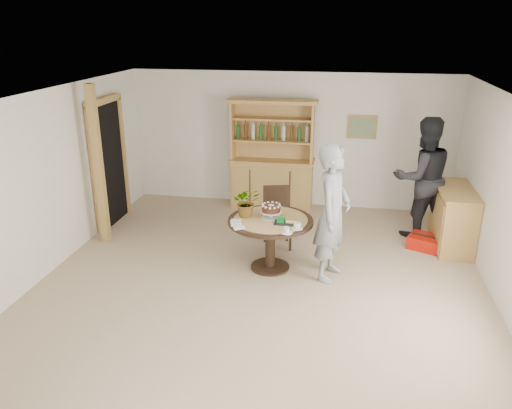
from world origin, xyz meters
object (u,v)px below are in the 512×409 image
object	(u,v)px
adult_person	(422,178)
red_suitcase	(429,243)
sideboard	(453,218)
dining_table	(270,229)
dining_chair	(277,213)
hutch	(272,172)
teen_boy	(333,213)

from	to	relation	value
adult_person	red_suitcase	bearing A→B (deg)	85.45
red_suitcase	sideboard	bearing A→B (deg)	54.30
dining_table	dining_chair	world-z (taller)	dining_chair
sideboard	red_suitcase	xyz separation A→B (m)	(-0.34, -0.20, -0.37)
hutch	sideboard	world-z (taller)	hutch
hutch	dining_chair	xyz separation A→B (m)	(0.33, -1.68, -0.15)
sideboard	red_suitcase	distance (m)	0.54
sideboard	dining_chair	world-z (taller)	dining_chair
hutch	dining_table	xyz separation A→B (m)	(0.35, -2.50, -0.08)
dining_table	dining_chair	distance (m)	0.83
dining_chair	adult_person	distance (m)	2.41
sideboard	red_suitcase	bearing A→B (deg)	-150.10
dining_chair	teen_boy	bearing A→B (deg)	-61.58
hutch	sideboard	xyz separation A→B (m)	(3.04, -1.24, -0.22)
sideboard	dining_table	size ratio (longest dim) A/B	1.05
adult_person	teen_boy	bearing A→B (deg)	33.33
adult_person	red_suitcase	distance (m)	1.05
teen_boy	red_suitcase	xyz separation A→B (m)	(1.50, 1.16, -0.84)
dining_table	adult_person	bearing A→B (deg)	36.08
dining_chair	teen_boy	distance (m)	1.33
hutch	teen_boy	distance (m)	2.88
red_suitcase	teen_boy	bearing A→B (deg)	-117.75
sideboard	dining_table	bearing A→B (deg)	-154.89
sideboard	dining_chair	size ratio (longest dim) A/B	1.33
dining_table	red_suitcase	world-z (taller)	dining_table
sideboard	teen_boy	world-z (taller)	teen_boy
teen_boy	red_suitcase	world-z (taller)	teen_boy
dining_chair	red_suitcase	xyz separation A→B (m)	(2.37, 0.24, -0.43)
adult_person	red_suitcase	size ratio (longest dim) A/B	2.77
dining_chair	adult_person	xyz separation A→B (m)	(2.23, 0.79, 0.45)
hutch	dining_table	world-z (taller)	hutch
teen_boy	adult_person	xyz separation A→B (m)	(1.36, 1.71, 0.05)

